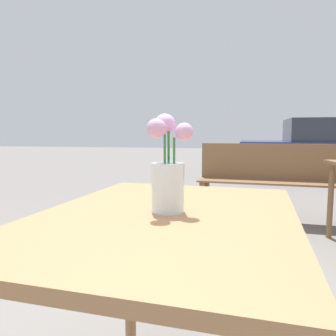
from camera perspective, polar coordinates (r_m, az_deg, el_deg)
name	(u,v)px	position (r m, az deg, el deg)	size (l,w,h in m)	color
table_front	(167,248)	(0.99, -0.13, -13.75)	(0.79, 1.04, 0.74)	#9E7047
flower_vase	(168,176)	(0.95, -0.02, -1.41)	(0.13, 0.12, 0.29)	silver
bench_near	(276,179)	(3.78, 18.25, -1.86)	(1.69, 0.49, 0.85)	brown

